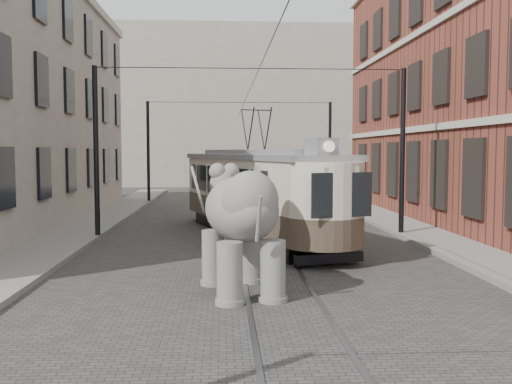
{
  "coord_description": "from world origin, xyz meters",
  "views": [
    {
      "loc": [
        -1.21,
        -14.27,
        3.07
      ],
      "look_at": [
        -0.43,
        -0.65,
        2.1
      ],
      "focal_mm": 40.4,
      "sensor_mm": 36.0,
      "label": 1
    }
  ],
  "objects": [
    {
      "name": "ground",
      "position": [
        0.0,
        0.0,
        0.0
      ],
      "size": [
        120.0,
        120.0,
        0.0
      ],
      "primitive_type": "plane",
      "color": "#3F3D3A"
    },
    {
      "name": "tram_rails",
      "position": [
        0.0,
        0.0,
        0.01
      ],
      "size": [
        1.54,
        80.0,
        0.02
      ],
      "primitive_type": null,
      "color": "slate",
      "rests_on": "ground"
    },
    {
      "name": "sidewalk_right",
      "position": [
        6.0,
        0.0,
        0.07
      ],
      "size": [
        2.0,
        60.0,
        0.15
      ],
      "primitive_type": "cube",
      "color": "slate",
      "rests_on": "ground"
    },
    {
      "name": "sidewalk_left",
      "position": [
        -6.5,
        0.0,
        0.07
      ],
      "size": [
        2.0,
        60.0,
        0.15
      ],
      "primitive_type": "cube",
      "color": "slate",
      "rests_on": "ground"
    },
    {
      "name": "distant_block",
      "position": [
        0.0,
        40.0,
        7.0
      ],
      "size": [
        28.0,
        10.0,
        14.0
      ],
      "primitive_type": "cube",
      "color": "gray",
      "rests_on": "ground"
    },
    {
      "name": "catenary",
      "position": [
        -0.2,
        5.0,
        3.0
      ],
      "size": [
        11.0,
        30.2,
        6.0
      ],
      "primitive_type": null,
      "color": "black",
      "rests_on": "ground"
    },
    {
      "name": "tram",
      "position": [
        -0.03,
        6.12,
        2.28
      ],
      "size": [
        5.63,
        11.69,
        4.56
      ],
      "primitive_type": null,
      "rotation": [
        0.0,
        0.0,
        0.3
      ],
      "color": "beige",
      "rests_on": "ground"
    },
    {
      "name": "elephant",
      "position": [
        -0.82,
        -1.94,
        1.4
      ],
      "size": [
        3.4,
        5.0,
        2.81
      ],
      "primitive_type": null,
      "rotation": [
        0.0,
        0.0,
        0.2
      ],
      "color": "slate",
      "rests_on": "ground"
    }
  ]
}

